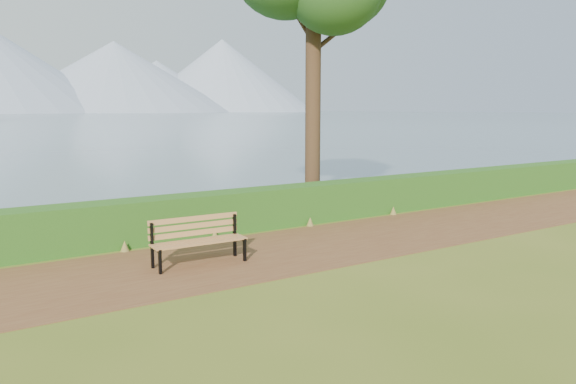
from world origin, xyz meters
TOP-DOWN VIEW (x-y plane):
  - ground at (0.00, 0.00)m, footprint 140.00×140.00m
  - path at (0.00, 0.30)m, footprint 40.00×3.40m
  - hedge at (0.00, 2.60)m, footprint 32.00×0.85m
  - bench at (-2.27, 0.35)m, footprint 1.86×0.60m

SIDE VIEW (x-z plane):
  - ground at x=0.00m, z-range 0.00..0.00m
  - path at x=0.00m, z-range 0.00..0.01m
  - hedge at x=0.00m, z-range 0.00..1.00m
  - bench at x=-2.27m, z-range 0.07..1.00m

